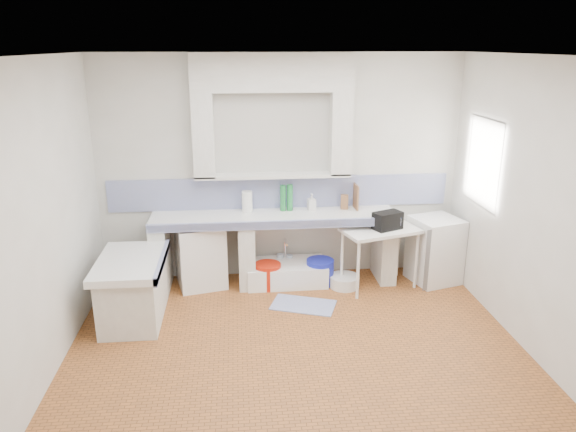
{
  "coord_description": "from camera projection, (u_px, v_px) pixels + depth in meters",
  "views": [
    {
      "loc": [
        -0.53,
        -4.57,
        2.89
      ],
      "look_at": [
        0.0,
        1.0,
        1.1
      ],
      "focal_mm": 33.7,
      "sensor_mm": 36.0,
      "label": 1
    }
  ],
  "objects": [
    {
      "name": "water_bottle_a",
      "position": [
        280.0,
        266.0,
        6.97
      ],
      "size": [
        0.11,
        0.11,
        0.32
      ],
      "primitive_type": "cylinder",
      "rotation": [
        0.0,
        0.0,
        0.32
      ],
      "color": "silver",
      "rests_on": "ground"
    },
    {
      "name": "counter_pier_mid",
      "position": [
        247.0,
        253.0,
        6.71
      ],
      "size": [
        0.2,
        0.55,
        0.82
      ],
      "primitive_type": "cube",
      "color": "silver",
      "rests_on": "ground"
    },
    {
      "name": "side_table",
      "position": [
        379.0,
        258.0,
        6.63
      ],
      "size": [
        1.02,
        0.74,
        0.04
      ],
      "primitive_type": "cube",
      "rotation": [
        0.0,
        0.0,
        0.29
      ],
      "color": "white",
      "rests_on": "ground"
    },
    {
      "name": "cutting_board",
      "position": [
        356.0,
        197.0,
        6.78
      ],
      "size": [
        0.03,
        0.23,
        0.31
      ],
      "primitive_type": "cube",
      "rotation": [
        0.0,
        0.0,
        0.02
      ],
      "color": "#965F3C",
      "rests_on": "counter_slab"
    },
    {
      "name": "paper_towel",
      "position": [
        247.0,
        202.0,
        6.67
      ],
      "size": [
        0.17,
        0.17,
        0.26
      ],
      "primitive_type": "cylinder",
      "rotation": [
        0.0,
        0.0,
        0.35
      ],
      "color": "white",
      "rests_on": "counter_slab"
    },
    {
      "name": "wall_right",
      "position": [
        538.0,
        211.0,
        5.04
      ],
      "size": [
        0.0,
        4.5,
        4.5
      ],
      "primitive_type": "plane",
      "rotation": [
        1.57,
        0.0,
        -1.57
      ],
      "color": "silver",
      "rests_on": "ground"
    },
    {
      "name": "ceiling",
      "position": [
        300.0,
        55.0,
        4.41
      ],
      "size": [
        4.5,
        4.5,
        0.0
      ],
      "primitive_type": "plane",
      "rotation": [
        3.14,
        0.0,
        0.0
      ],
      "color": "silver",
      "rests_on": "ground"
    },
    {
      "name": "soap_bottle",
      "position": [
        312.0,
        202.0,
        6.75
      ],
      "size": [
        0.11,
        0.11,
        0.21
      ],
      "primitive_type": "imported",
      "rotation": [
        0.0,
        0.0,
        0.15
      ],
      "color": "white",
      "rests_on": "counter_slab"
    },
    {
      "name": "bucket_red",
      "position": [
        268.0,
        275.0,
        6.68
      ],
      "size": [
        0.37,
        0.37,
        0.31
      ],
      "primitive_type": "cylinder",
      "rotation": [
        0.0,
        0.0,
        -0.13
      ],
      "color": "red",
      "rests_on": "ground"
    },
    {
      "name": "peninsula_lip",
      "position": [
        162.0,
        262.0,
        5.79
      ],
      "size": [
        0.04,
        1.1,
        0.1
      ],
      "primitive_type": "cube",
      "color": "navy",
      "rests_on": "ground"
    },
    {
      "name": "peninsula_top",
      "position": [
        131.0,
        263.0,
        5.76
      ],
      "size": [
        0.7,
        1.1,
        0.08
      ],
      "primitive_type": "cube",
      "color": "white",
      "rests_on": "ground"
    },
    {
      "name": "stove",
      "position": [
        201.0,
        255.0,
        6.68
      ],
      "size": [
        0.67,
        0.65,
        0.79
      ],
      "primitive_type": "cube",
      "rotation": [
        0.0,
        0.0,
        0.24
      ],
      "color": "white",
      "rests_on": "ground"
    },
    {
      "name": "floor",
      "position": [
        298.0,
        354.0,
        5.27
      ],
      "size": [
        4.5,
        4.5,
        0.0
      ],
      "primitive_type": "plane",
      "color": "#9D5827",
      "rests_on": "ground"
    },
    {
      "name": "knife_block",
      "position": [
        344.0,
        202.0,
        6.79
      ],
      "size": [
        0.1,
        0.09,
        0.18
      ],
      "primitive_type": "cube",
      "rotation": [
        0.0,
        0.0,
        -0.14
      ],
      "color": "#965F3C",
      "rests_on": "counter_slab"
    },
    {
      "name": "bucket_orange",
      "position": [
        298.0,
        277.0,
        6.72
      ],
      "size": [
        0.27,
        0.27,
        0.25
      ],
      "primitive_type": "cylinder",
      "rotation": [
        0.0,
        0.0,
        0.01
      ],
      "color": "orange",
      "rests_on": "ground"
    },
    {
      "name": "green_bottle_a",
      "position": [
        283.0,
        198.0,
        6.7
      ],
      "size": [
        0.09,
        0.09,
        0.33
      ],
      "primitive_type": "cylinder",
      "rotation": [
        0.0,
        0.0,
        0.31
      ],
      "color": "#1E7837",
      "rests_on": "counter_slab"
    },
    {
      "name": "basin_white",
      "position": [
        344.0,
        281.0,
        6.71
      ],
      "size": [
        0.39,
        0.39,
        0.14
      ],
      "primitive_type": "cylinder",
      "rotation": [
        0.0,
        0.0,
        -0.05
      ],
      "color": "white",
      "rests_on": "ground"
    },
    {
      "name": "window_frame",
      "position": [
        498.0,
        163.0,
        6.14
      ],
      "size": [
        0.35,
        0.86,
        1.06
      ],
      "primitive_type": "cube",
      "color": "#351F11",
      "rests_on": "ground"
    },
    {
      "name": "wall_left",
      "position": [
        39.0,
        226.0,
        4.64
      ],
      "size": [
        0.0,
        4.5,
        4.5
      ],
      "primitive_type": "plane",
      "rotation": [
        1.57,
        0.0,
        1.57
      ],
      "color": "silver",
      "rests_on": "ground"
    },
    {
      "name": "counter_pier_right",
      "position": [
        384.0,
        248.0,
        6.87
      ],
      "size": [
        0.2,
        0.55,
        0.82
      ],
      "primitive_type": "cube",
      "color": "silver",
      "rests_on": "ground"
    },
    {
      "name": "rug",
      "position": [
        303.0,
        305.0,
        6.25
      ],
      "size": [
        0.81,
        0.63,
        0.01
      ],
      "primitive_type": "cube",
      "rotation": [
        0.0,
        0.0,
        -0.35
      ],
      "color": "#3D4B99",
      "rests_on": "ground"
    },
    {
      "name": "wall_back",
      "position": [
        280.0,
        169.0,
        6.74
      ],
      "size": [
        4.5,
        0.0,
        4.5
      ],
      "primitive_type": "plane",
      "rotation": [
        1.57,
        0.0,
        0.0
      ],
      "color": "silver",
      "rests_on": "ground"
    },
    {
      "name": "black_bag",
      "position": [
        388.0,
        221.0,
        6.48
      ],
      "size": [
        0.39,
        0.31,
        0.21
      ],
      "primitive_type": "cube",
      "rotation": [
        0.0,
        0.0,
        0.42
      ],
      "color": "black",
      "rests_on": "side_table"
    },
    {
      "name": "backsplash",
      "position": [
        281.0,
        192.0,
        6.81
      ],
      "size": [
        4.27,
        0.03,
        0.4
      ],
      "primitive_type": "cube",
      "color": "navy",
      "rests_on": "ground"
    },
    {
      "name": "wall_front",
      "position": [
        340.0,
        330.0,
        2.94
      ],
      "size": [
        4.5,
        0.0,
        4.5
      ],
      "primitive_type": "plane",
      "rotation": [
        -1.57,
        0.0,
        0.0
      ],
      "color": "silver",
      "rests_on": "ground"
    },
    {
      "name": "alcove_mass",
      "position": [
        272.0,
        72.0,
        6.25
      ],
      "size": [
        1.9,
        0.25,
        0.45
      ],
      "primitive_type": "cube",
      "color": "silver",
      "rests_on": "ground"
    },
    {
      "name": "water_bottle_b",
      "position": [
        290.0,
        266.0,
        6.98
      ],
      "size": [
        0.09,
        0.09,
        0.3
      ],
      "primitive_type": "cylinder",
      "rotation": [
        0.0,
        0.0,
        0.16
      ],
      "color": "silver",
      "rests_on": "ground"
    },
    {
      "name": "lace_valance",
      "position": [
        490.0,
        129.0,
        6.01
      ],
      "size": [
        0.01,
        0.84,
        0.24
      ],
      "primitive_type": "cube",
      "color": "white",
      "rests_on": "ground"
    },
    {
      "name": "counter_lip",
      "position": [
        276.0,
        225.0,
        6.34
      ],
      "size": [
        3.0,
        0.04,
        0.1
      ],
      "primitive_type": "cube",
      "color": "navy",
      "rests_on": "ground"
    },
    {
      "name": "counter_slab",
      "position": [
        274.0,
        218.0,
        6.61
      ],
      "size": [
        3.0,
        0.6,
        0.08
      ],
      "primitive_type": "cube",
      "color": "white",
      "rests_on": "ground"
    },
    {
      "name": "green_bottle_b",
      "position": [
        290.0,
        198.0,
        6.71
      ],
      "size": [
        0.08,
        0.08,
        0.33
      ],
      "primitive_type": "cylinder",
      "rotation": [
        0.0,
        0.0,
        -0.17
      ],
      "color": "#1E7837",
      "rests_on": "counter_slab"
    },
    {
      "name": "sink",
      "position": [
        286.0,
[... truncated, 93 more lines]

